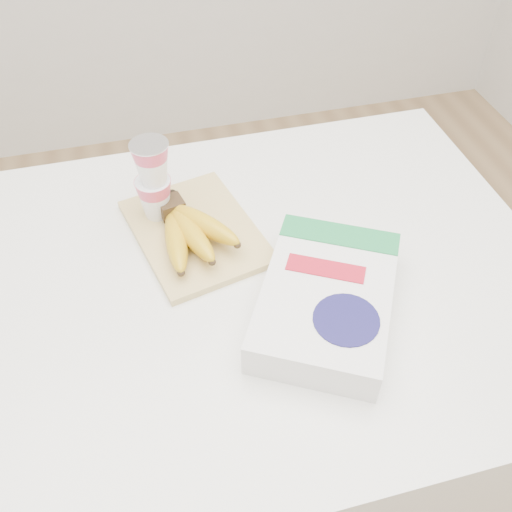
{
  "coord_description": "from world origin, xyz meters",
  "views": [
    {
      "loc": [
        -0.07,
        -0.69,
        1.78
      ],
      "look_at": [
        0.11,
        0.01,
        1.03
      ],
      "focal_mm": 40.0,
      "sensor_mm": 36.0,
      "label": 1
    }
  ],
  "objects": [
    {
      "name": "room",
      "position": [
        0.0,
        0.0,
        1.35
      ],
      "size": [
        4.0,
        4.0,
        4.0
      ],
      "color": "tan",
      "rests_on": "ground"
    },
    {
      "name": "table",
      "position": [
        0.0,
        0.0,
        0.5
      ],
      "size": [
        1.33,
        0.88,
        0.99
      ],
      "primitive_type": "cube",
      "color": "silver",
      "rests_on": "ground"
    },
    {
      "name": "cutting_board",
      "position": [
        0.02,
        0.13,
        1.0
      ],
      "size": [
        0.28,
        0.34,
        0.02
      ],
      "primitive_type": "cube",
      "rotation": [
        0.0,
        0.0,
        0.22
      ],
      "color": "#E2C47C",
      "rests_on": "table"
    },
    {
      "name": "bananas",
      "position": [
        0.0,
        0.1,
        1.04
      ],
      "size": [
        0.15,
        0.21,
        0.07
      ],
      "color": "#382816",
      "rests_on": "cutting_board"
    },
    {
      "name": "yogurt_stack",
      "position": [
        -0.05,
        0.19,
        1.1
      ],
      "size": [
        0.08,
        0.08,
        0.17
      ],
      "color": "white",
      "rests_on": "cutting_board"
    },
    {
      "name": "cereal_box",
      "position": [
        0.2,
        -0.12,
        1.03
      ],
      "size": [
        0.34,
        0.38,
        0.07
      ],
      "rotation": [
        0.0,
        0.0,
        -0.51
      ],
      "color": "white",
      "rests_on": "table"
    }
  ]
}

